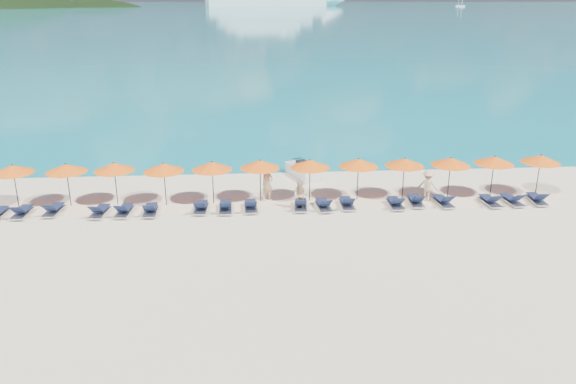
{
  "coord_description": "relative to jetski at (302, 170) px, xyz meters",
  "views": [
    {
      "loc": [
        -1.78,
        -22.65,
        10.2
      ],
      "look_at": [
        0.0,
        3.0,
        1.2
      ],
      "focal_mm": 35.0,
      "sensor_mm": 36.0,
      "label": 1
    }
  ],
  "objects": [
    {
      "name": "umbrella_2",
      "position": [
        -9.98,
        -4.03,
        1.62
      ],
      "size": [
        2.1,
        2.1,
        2.28
      ],
      "color": "black",
      "rests_on": "ground"
    },
    {
      "name": "lounger_5",
      "position": [
        -8.06,
        -5.55,
        -0.16
      ],
      "size": [
        0.7,
        1.73,
        0.66
      ],
      "rotation": [
        0.0,
        0.0,
        0.05
      ],
      "color": "silver",
      "rests_on": "ground"
    },
    {
      "name": "lounger_14",
      "position": [
        6.79,
        -5.33,
        -0.16
      ],
      "size": [
        0.76,
        1.75,
        0.66
      ],
      "rotation": [
        0.0,
        0.0,
        0.08
      ],
      "color": "silver",
      "rests_on": "ground"
    },
    {
      "name": "lounger_13",
      "position": [
        5.39,
        -5.18,
        -0.16
      ],
      "size": [
        0.72,
        1.73,
        0.66
      ],
      "rotation": [
        0.0,
        0.0,
        -0.06
      ],
      "color": "silver",
      "rests_on": "ground"
    },
    {
      "name": "umbrella_1",
      "position": [
        -12.35,
        -4.06,
        1.62
      ],
      "size": [
        2.1,
        2.1,
        2.28
      ],
      "color": "black",
      "rests_on": "ground"
    },
    {
      "name": "sailboat_far",
      "position": [
        209.25,
        539.52,
        0.68
      ],
      "size": [
        5.73,
        1.91,
        10.51
      ],
      "color": "white",
      "rests_on": "ground"
    },
    {
      "name": "lounger_7",
      "position": [
        -4.37,
        -5.44,
        -0.16
      ],
      "size": [
        0.66,
        1.72,
        0.66
      ],
      "rotation": [
        0.0,
        0.0,
        0.03
      ],
      "color": "silver",
      "rests_on": "ground"
    },
    {
      "name": "beachgoer_a",
      "position": [
        -2.21,
        -3.98,
        0.51
      ],
      "size": [
        0.79,
        0.71,
        1.81
      ],
      "primitive_type": "imported",
      "rotation": [
        0.0,
        0.0,
        0.55
      ],
      "color": "tan",
      "rests_on": "ground"
    },
    {
      "name": "lounger_17",
      "position": [
        11.77,
        -5.32,
        -0.16
      ],
      "size": [
        0.75,
        1.74,
        0.66
      ],
      "rotation": [
        0.0,
        0.0,
        -0.08
      ],
      "color": "silver",
      "rests_on": "ground"
    },
    {
      "name": "headland_small",
      "position": [
        -151.29,
        550.86,
        -35.39
      ],
      "size": [
        162.0,
        126.0,
        85.5
      ],
      "color": "black",
      "rests_on": "ground"
    },
    {
      "name": "umbrella_6",
      "position": [
        -0.01,
        -4.15,
        1.62
      ],
      "size": [
        2.1,
        2.1,
        2.28
      ],
      "color": "black",
      "rests_on": "ground"
    },
    {
      "name": "lounger_3",
      "position": [
        -10.52,
        -5.56,
        -0.16
      ],
      "size": [
        0.78,
        1.75,
        0.66
      ],
      "rotation": [
        0.0,
        0.0,
        -0.1
      ],
      "color": "silver",
      "rests_on": "ground"
    },
    {
      "name": "umbrella_8",
      "position": [
        4.95,
        -4.19,
        1.62
      ],
      "size": [
        2.1,
        2.1,
        2.28
      ],
      "color": "black",
      "rests_on": "ground"
    },
    {
      "name": "umbrella_4",
      "position": [
        -5.03,
        -4.18,
        1.62
      ],
      "size": [
        2.1,
        2.1,
        2.28
      ],
      "color": "black",
      "rests_on": "ground"
    },
    {
      "name": "sailboat_near",
      "position": [
        210.8,
        553.51,
        0.58
      ],
      "size": [
        5.15,
        1.72,
        9.45
      ],
      "color": "white",
      "rests_on": "ground"
    },
    {
      "name": "lounger_6",
      "position": [
        -5.6,
        -5.35,
        -0.16
      ],
      "size": [
        0.68,
        1.72,
        0.66
      ],
      "rotation": [
        0.0,
        0.0,
        -0.04
      ],
      "color": "silver",
      "rests_on": "ground"
    },
    {
      "name": "beachgoer_c",
      "position": [
        6.16,
        -4.58,
        0.44
      ],
      "size": [
        1.19,
        0.9,
        1.67
      ],
      "primitive_type": "imported",
      "rotation": [
        0.0,
        0.0,
        2.71
      ],
      "color": "tan",
      "rests_on": "ground"
    },
    {
      "name": "umbrella_7",
      "position": [
        2.53,
        -4.12,
        1.62
      ],
      "size": [
        2.1,
        2.1,
        2.28
      ],
      "color": "black",
      "rests_on": "ground"
    },
    {
      "name": "ground",
      "position": [
        -1.29,
        -9.14,
        -0.39
      ],
      "size": [
        1400.0,
        1400.0,
        0.0
      ],
      "primitive_type": "plane",
      "color": "beige"
    },
    {
      "name": "umbrella_0",
      "position": [
        -14.96,
        -4.07,
        1.62
      ],
      "size": [
        2.1,
        2.1,
        2.28
      ],
      "color": "black",
      "rests_on": "ground"
    },
    {
      "name": "beachgoer_b",
      "position": [
        -0.62,
        -5.45,
        0.36
      ],
      "size": [
        0.85,
        0.73,
        1.52
      ],
      "primitive_type": "imported",
      "rotation": [
        0.0,
        0.0,
        -0.51
      ],
      "color": "tan",
      "rests_on": "ground"
    },
    {
      "name": "lounger_10",
      "position": [
        0.57,
        -5.46,
        -0.16
      ],
      "size": [
        0.77,
        1.75,
        0.66
      ],
      "rotation": [
        0.0,
        0.0,
        0.09
      ],
      "color": "silver",
      "rests_on": "ground"
    },
    {
      "name": "sea",
      "position": [
        -1.29,
        650.86,
        -0.39
      ],
      "size": [
        1600.0,
        1300.0,
        0.01
      ],
      "primitive_type": "cube",
      "color": "#1FA9B2",
      "rests_on": "ground"
    },
    {
      "name": "umbrella_5",
      "position": [
        -2.59,
        -4.05,
        1.62
      ],
      "size": [
        2.1,
        2.1,
        2.28
      ],
      "color": "black",
      "rests_on": "ground"
    },
    {
      "name": "jetski",
      "position": [
        0.0,
        0.0,
        0.0
      ],
      "size": [
        1.92,
        2.87,
        0.96
      ],
      "rotation": [
        0.0,
        0.0,
        0.37
      ],
      "color": "silver",
      "rests_on": "ground"
    },
    {
      "name": "umbrella_11",
      "position": [
        12.34,
        -4.08,
        1.62
      ],
      "size": [
        2.1,
        2.1,
        2.28
      ],
      "color": "black",
      "rests_on": "ground"
    },
    {
      "name": "umbrella_3",
      "position": [
        -7.46,
        -4.29,
        1.62
      ],
      "size": [
        2.1,
        2.1,
        2.28
      ],
      "color": "black",
      "rests_on": "ground"
    },
    {
      "name": "lounger_9",
      "position": [
        -0.58,
        -5.34,
        -0.16
      ],
      "size": [
        0.77,
        1.75,
        0.66
      ],
      "rotation": [
        0.0,
        0.0,
        -0.09
      ],
      "color": "silver",
      "rests_on": "ground"
    },
    {
      "name": "lounger_15",
      "position": [
        9.22,
        -5.44,
        -0.16
      ],
      "size": [
        0.74,
        1.74,
        0.66
      ],
      "rotation": [
        0.0,
        0.0,
        0.07
      ],
      "color": "silver",
      "rests_on": "ground"
    },
    {
      "name": "lounger_4",
      "position": [
        -9.34,
        -5.54,
        -0.16
      ],
      "size": [
        0.73,
        1.74,
        0.66
      ],
      "rotation": [
        0.0,
        0.0,
        -0.07
      ],
      "color": "silver",
      "rests_on": "ground"
    },
    {
      "name": "lounger_16",
      "position": [
        10.42,
        -5.39,
        -0.16
      ],
      "size": [
        0.79,
        1.75,
        0.66
      ],
      "rotation": [
        0.0,
        0.0,
        0.1
      ],
      "color": "silver",
      "rests_on": "ground"
    },
    {
      "name": "lounger_12",
      "position": [
        4.26,
        -5.44,
        -0.16
      ],
      "size": [
        0.62,
        1.7,
        0.66
      ],
      "rotation": [
        0.0,
        0.0,
        -0.0
      ],
      "color": "silver",
      "rests_on": "ground"
    },
    {
      "name": "lounger_1",
      "position": [
        -14.3,
        -5.38,
        -0.16
      ],
      "size": [
        0.62,
        1.7,
        0.66
      ],
      "rotation": [
        0.0,
        0.0,
        -0.0
      ],
      "color": "silver",
      "rests_on": "ground"
    },
    {
      "name": "lounger_2",
      "position": [
        -12.85,
        -5.19,
        -0.16
      ],
      "size": [
        0.73,
        1.74,
        0.66
      ],
      "rotation": [
        0.0,
        0.0,
        -0.06
      ],
      "color": "silver",
      "rests_on": "ground"
    },
    {
      "name": "umbrella_9",
      "position": [
        7.39,
        -4.26,
        1.62
      ],
      "size": [
        2.1,
        2.1,
        2.28
      ],
      "color": "black",
      "rests_on": "ground"
    },
    {
      "name": "lounger_8",
      "position": [
        -3.11,
        -5.36,
        -0.16
      ],
      "size": [
        0.69,
        1.72,
        0.66
      ],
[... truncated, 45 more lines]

